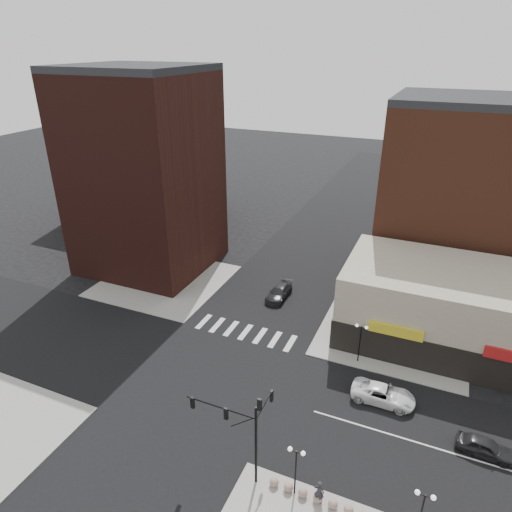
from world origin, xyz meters
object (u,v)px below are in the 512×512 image
at_px(dark_sedan_north, 279,292).
at_px(pedestrian, 319,492).
at_px(white_suv, 383,394).
at_px(street_lamp_se_a, 296,460).
at_px(traffic_signal, 245,422).
at_px(dark_sedan_east, 485,447).
at_px(street_lamp_se_b, 423,504).
at_px(street_lamp_ne, 361,334).

bearing_deg(dark_sedan_north, pedestrian, -62.91).
bearing_deg(dark_sedan_north, white_suv, -40.90).
xyz_separation_m(street_lamp_se_a, pedestrian, (1.70, 0.00, -2.20)).
height_order(white_suv, pedestrian, pedestrian).
xyz_separation_m(traffic_signal, dark_sedan_east, (15.81, 8.72, -4.26)).
bearing_deg(street_lamp_se_b, dark_sedan_north, 126.93).
bearing_deg(street_lamp_se_a, dark_sedan_north, 112.99).
bearing_deg(street_lamp_se_b, street_lamp_ne, 113.63).
bearing_deg(street_lamp_ne, pedestrian, -87.49).
distance_m(street_lamp_se_b, street_lamp_ne, 17.46).
height_order(street_lamp_se_a, white_suv, street_lamp_se_a).
bearing_deg(traffic_signal, street_lamp_se_a, -2.57).
bearing_deg(traffic_signal, street_lamp_se_b, -0.82).
bearing_deg(street_lamp_ne, street_lamp_se_b, -66.37).
distance_m(street_lamp_se_b, pedestrian, 6.67).
bearing_deg(white_suv, pedestrian, 168.03).
bearing_deg(street_lamp_se_a, pedestrian, 0.00).
bearing_deg(dark_sedan_east, street_lamp_se_b, 159.86).
relative_size(street_lamp_ne, white_suv, 0.77).
height_order(traffic_signal, street_lamp_se_a, traffic_signal).
bearing_deg(street_lamp_ne, white_suv, -55.22).
bearing_deg(dark_sedan_east, pedestrian, 135.01).
relative_size(traffic_signal, street_lamp_se_a, 1.87).
distance_m(white_suv, dark_sedan_east, 8.40).
relative_size(traffic_signal, street_lamp_se_b, 1.87).
height_order(street_lamp_se_b, white_suv, street_lamp_se_b).
distance_m(traffic_signal, street_lamp_ne, 16.62).
relative_size(traffic_signal, white_suv, 1.44).
xyz_separation_m(street_lamp_ne, pedestrian, (0.70, -16.00, -2.20)).
xyz_separation_m(street_lamp_se_b, white_suv, (-3.91, 11.55, -2.54)).
distance_m(traffic_signal, street_lamp_se_b, 11.88).
height_order(street_lamp_se_a, dark_sedan_east, street_lamp_se_a).
bearing_deg(traffic_signal, pedestrian, -1.77).
height_order(street_lamp_se_b, street_lamp_ne, same).
height_order(street_lamp_ne, dark_sedan_east, street_lamp_ne).
relative_size(dark_sedan_east, pedestrian, 2.13).
distance_m(street_lamp_se_a, pedestrian, 2.78).
bearing_deg(dark_sedan_east, traffic_signal, 123.22).
bearing_deg(dark_sedan_east, street_lamp_ne, 61.58).
relative_size(street_lamp_se_b, street_lamp_ne, 1.00).
bearing_deg(street_lamp_se_a, white_suv, 70.51).
bearing_deg(street_lamp_se_a, street_lamp_ne, 86.42).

